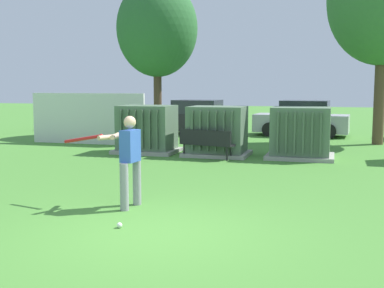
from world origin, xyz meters
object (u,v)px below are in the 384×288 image
Objects in this scene: parked_car_left_of_center at (195,118)px; park_bench at (206,142)px; transformer_mid_west at (217,132)px; transformer_mid_east at (301,133)px; parked_car_leftmost at (93,115)px; batter at (128,156)px; parked_car_right_of_center at (302,119)px; transformer_west at (147,130)px; sports_ball at (119,225)px.

park_bench is at bearing -71.85° from parked_car_left_of_center.
transformer_mid_west is 2.68m from transformer_mid_east.
batter is at bearing -60.56° from parked_car_leftmost.
batter is 0.41× the size of parked_car_left_of_center.
parked_car_right_of_center is (2.30, 14.60, -0.22)m from batter.
batter is at bearing -71.46° from transformer_west.
parked_car_right_of_center is at bearing 83.22° from sports_ball.
parked_car_right_of_center is at bearing 72.73° from transformer_mid_west.
transformer_mid_west is 23.33× the size of sports_ball.
parked_car_left_of_center is at bearing 91.46° from transformer_west.
transformer_mid_west is 8.64m from sports_ball.
transformer_mid_east is at bearing 75.26° from sports_ball.
parked_car_leftmost is at bearing 128.08° from transformer_west.
transformer_mid_east is 8.51m from parked_car_left_of_center.
transformer_mid_west is at bearing 92.54° from sports_ball.
transformer_mid_east is 23.33× the size of sports_ball.
transformer_mid_west is 0.49× the size of parked_car_right_of_center.
transformer_west is 6.72m from parked_car_left_of_center.
sports_ball is at bearing -85.92° from park_bench.
park_bench is 11.90m from parked_car_leftmost.
transformer_west is at bearing -51.92° from parked_car_leftmost.
transformer_mid_east is 0.49× the size of parked_car_leftmost.
transformer_west is at bearing 108.36° from sports_ball.
batter is 19.33× the size of sports_ball.
parked_car_left_of_center is at bearing -9.13° from parked_car_leftmost.
parked_car_right_of_center is (10.76, -0.38, 0.00)m from parked_car_leftmost.
parked_car_right_of_center is at bearing 73.25° from park_bench.
parked_car_left_of_center is at bearing 111.46° from transformer_mid_west.
transformer_mid_east is 9.06m from sports_ball.
transformer_mid_west is at bearing 89.77° from batter.
parked_car_leftmost is 1.00× the size of parked_car_left_of_center.
parked_car_leftmost is 0.99× the size of parked_car_right_of_center.
park_bench is at bearing -45.70° from parked_car_leftmost.
parked_car_leftmost is (-8.31, 8.51, 0.22)m from park_bench.
transformer_west is at bearing 159.55° from park_bench.
transformer_west is at bearing -179.05° from transformer_mid_east.
parked_car_left_of_center reaches higher than sports_ball.
transformer_west and transformer_mid_east have the same top height.
parked_car_leftmost is (-6.00, 7.65, -0.04)m from transformer_west.
transformer_mid_west is (2.49, -0.04, 0.00)m from transformer_west.
transformer_mid_west is at bearing 78.05° from park_bench.
transformer_west is 23.33× the size of sports_ball.
park_bench is at bearing 94.08° from sports_ball.
sports_ball is 16.04m from parked_car_right_of_center.
transformer_mid_west is 11.45m from parked_car_leftmost.
parked_car_leftmost is (-8.86, 16.30, 0.71)m from sports_ball.
park_bench is 0.43× the size of parked_car_left_of_center.
transformer_west reaches higher than sports_ball.
parked_car_left_of_center is (5.83, -0.94, 0.00)m from parked_car_leftmost.
transformer_west is 1.14× the size of park_bench.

